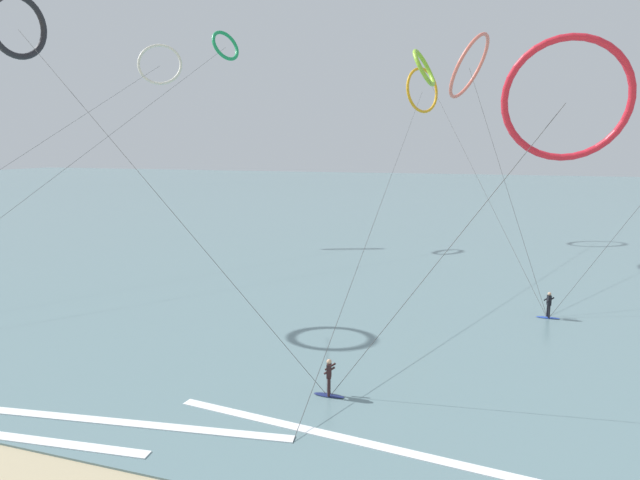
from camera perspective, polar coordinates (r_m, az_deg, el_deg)
The scene contains 12 objects.
sea_water at distance 115.16m, azimuth 13.45°, elevation 4.08°, with size 400.00×200.00×0.08m, color slate.
surfer_navy at distance 24.98m, azimuth 0.94°, elevation -14.19°, with size 1.40×0.63×1.70m.
surfer_cobalt at distance 38.25m, azimuth 22.45°, elevation -6.36°, with size 1.40×0.65×1.70m.
kite_amber at distance 68.50m, azimuth 10.47°, elevation 14.89°, with size 4.69×52.70×19.96m.
kite_coral at distance 46.19m, azimuth 15.10°, elevation 16.85°, with size 8.01×11.87×19.35m.
kite_lime at distance 56.75m, azimuth 10.66°, elevation 16.98°, with size 12.36×21.13×20.12m.
kite_emerald at distance 65.92m, azimuth -9.75°, elevation 19.06°, with size 4.28×42.70×23.53m.
kite_crimson at distance 25.21m, azimuth 23.98°, elevation 13.07°, with size 11.58×3.95×15.30m.
kite_charcoal at distance 42.65m, azimuth -28.61°, elevation 18.71°, with size 24.03×9.64×20.52m.
kite_ivory at distance 68.17m, azimuth -16.18°, elevation 16.94°, with size 5.33×43.41×22.33m.
wave_crest_mid at distance 24.87m, azimuth -21.53°, elevation -16.96°, with size 15.79×0.50×0.12m, color white.
wave_crest_far at distance 21.85m, azimuth 4.62°, elevation -20.19°, with size 16.22×0.50×0.12m, color white.
Camera 1 is at (9.68, -6.56, 10.97)m, focal length 31.12 mm.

